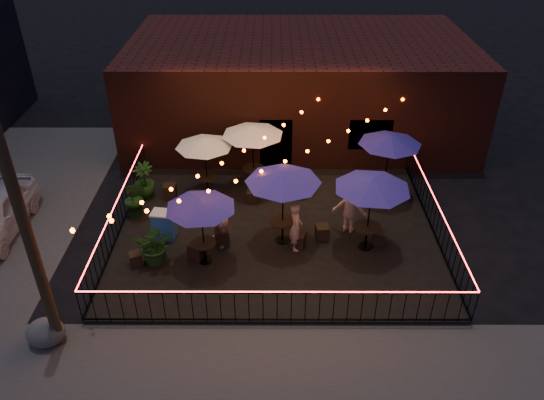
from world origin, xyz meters
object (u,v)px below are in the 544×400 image
Objects in this scene: cafe_table_0 at (200,204)px; cafe_table_3 at (253,131)px; cafe_table_1 at (204,143)px; boulder at (46,332)px; utility_pole at (20,210)px; cafe_table_5 at (390,140)px; cooler at (164,225)px; cafe_table_4 at (373,184)px; cafe_table_2 at (283,178)px.

cafe_table_3 is at bearing 73.29° from cafe_table_0.
boulder is (-3.28, -6.84, -1.78)m from cafe_table_1.
utility_pole reaches higher than boulder.
cafe_table_5 is 7.89m from cooler.
cafe_table_4 reaches higher than cafe_table_1.
utility_pole is 3.41× the size of cafe_table_5.
cafe_table_4 is 6.49m from cooler.
cafe_table_5 is 2.55× the size of boulder.
boulder is (-0.31, 0.02, -3.64)m from utility_pole.
cafe_table_0 reaches higher than cooler.
cafe_table_0 is 1.07× the size of cafe_table_1.
cafe_table_0 is at bearing -85.26° from cafe_table_1.
cafe_table_5 is at bearing -7.69° from cafe_table_3.
utility_pole is 7.08m from cafe_table_2.
cafe_table_3 is at bearing 106.77° from cafe_table_2.
cafe_table_0 is at bearing -147.89° from cafe_table_5.
cafe_table_3 is 4.46m from cooler.
cafe_table_0 is (3.29, 3.05, -1.83)m from utility_pole.
cafe_table_0 is 6.98m from cafe_table_5.
utility_pole reaches higher than cafe_table_5.
cafe_table_2 reaches higher than cooler.
cafe_table_2 is at bearing -46.90° from cafe_table_1.
cafe_table_0 is 2.53m from cafe_table_2.
utility_pole reaches higher than cafe_table_2.
cafe_table_4 is 3.00× the size of cooler.
cafe_table_2 is (5.59, 4.06, -1.57)m from utility_pole.
cafe_table_3 is at bearing 172.31° from cafe_table_5.
cafe_table_3 reaches higher than boulder.
utility_pole is 3.21× the size of cafe_table_2.
cooler is 4.78m from boulder.
cafe_table_4 is (2.54, -0.31, -0.02)m from cafe_table_2.
cafe_table_4 is 1.18× the size of cafe_table_5.
cafe_table_1 is at bearing 94.74° from cafe_table_0.
boulder is at bearing -123.66° from cafe_table_3.
utility_pole is at bearing -137.17° from cafe_table_0.
utility_pole is 4.84m from cafe_table_0.
cafe_table_3 is 1.13× the size of cafe_table_5.
utility_pole is 7.70m from cafe_table_1.
cafe_table_4 reaches higher than cafe_table_0.
cafe_table_2 is at bearing 5.64° from cooler.
cafe_table_4 reaches higher than cafe_table_3.
cafe_table_2 reaches higher than cafe_table_1.
cafe_table_5 is (4.61, -0.62, -0.03)m from cafe_table_3.
cafe_table_5 is at bearing 32.11° from cafe_table_0.
cafe_table_1 is 6.03m from cafe_table_4.
boulder is (-9.51, -6.73, -1.93)m from cafe_table_5.
cafe_table_0 reaches higher than cafe_table_1.
cafe_table_0 is at bearing -106.71° from cafe_table_3.
cooler is at bearing -161.03° from cafe_table_5.
boulder is at bearing -115.65° from cafe_table_1.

